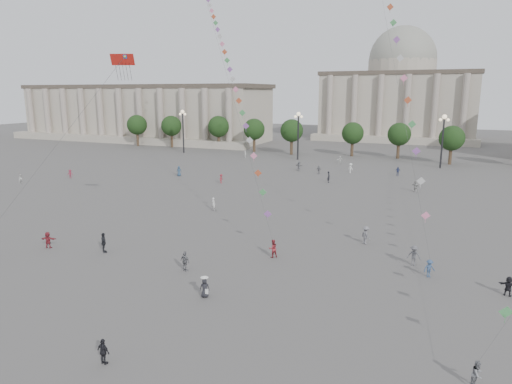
% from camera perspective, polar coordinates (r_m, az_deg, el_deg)
% --- Properties ---
extents(ground, '(360.00, 360.00, 0.00)m').
position_cam_1_polar(ground, '(35.55, -7.17, -12.58)').
color(ground, '#514E4C').
rests_on(ground, ground).
extents(hall_west, '(84.00, 26.22, 17.20)m').
position_cam_1_polar(hall_west, '(152.33, -14.00, 9.58)').
color(hall_west, '#ABA28F').
rests_on(hall_west, ground).
extents(hall_central, '(48.30, 34.30, 35.50)m').
position_cam_1_polar(hall_central, '(157.77, 17.51, 11.58)').
color(hall_central, '#ABA28F').
rests_on(hall_central, ground).
extents(tree_row, '(137.12, 5.12, 8.00)m').
position_cam_1_polar(tree_row, '(107.39, 14.31, 6.91)').
color(tree_row, '#3A2B1D').
rests_on(tree_row, ground).
extents(lamp_post_far_west, '(2.00, 0.90, 10.65)m').
position_cam_1_polar(lamp_post_far_west, '(115.71, -9.13, 8.47)').
color(lamp_post_far_west, '#262628').
rests_on(lamp_post_far_west, ground).
extents(lamp_post_mid_west, '(2.00, 0.90, 10.65)m').
position_cam_1_polar(lamp_post_mid_west, '(102.93, 5.31, 8.11)').
color(lamp_post_mid_west, '#262628').
rests_on(lamp_post_mid_west, ground).
extents(lamp_post_mid_east, '(2.00, 0.90, 10.65)m').
position_cam_1_polar(lamp_post_mid_east, '(97.99, 22.36, 7.02)').
color(lamp_post_mid_east, '#262628').
rests_on(lamp_post_mid_east, ground).
extents(person_crowd_0, '(1.00, 0.52, 1.63)m').
position_cam_1_polar(person_crowd_0, '(87.09, 17.29, 2.49)').
color(person_crowd_0, navy).
rests_on(person_crowd_0, ground).
extents(person_crowd_1, '(0.81, 0.91, 1.54)m').
position_cam_1_polar(person_crowd_1, '(85.50, -27.33, 1.45)').
color(person_crowd_1, silver).
rests_on(person_crowd_1, ground).
extents(person_crowd_2, '(1.14, 1.09, 1.55)m').
position_cam_1_polar(person_crowd_2, '(87.11, -22.21, 2.10)').
color(person_crowd_2, maroon).
rests_on(person_crowd_2, ground).
extents(person_crowd_3, '(1.48, 0.80, 1.52)m').
position_cam_1_polar(person_crowd_3, '(39.56, 29.01, -10.26)').
color(person_crowd_3, black).
rests_on(person_crowd_3, ground).
extents(person_crowd_4, '(1.35, 1.34, 1.56)m').
position_cam_1_polar(person_crowd_4, '(99.07, 10.44, 3.96)').
color(person_crowd_4, silver).
rests_on(person_crowd_4, ground).
extents(person_crowd_6, '(1.21, 0.71, 1.85)m').
position_cam_1_polar(person_crowd_6, '(42.67, 19.14, -7.51)').
color(person_crowd_6, '#57575B').
rests_on(person_crowd_6, ground).
extents(person_crowd_7, '(1.68, 1.44, 1.83)m').
position_cam_1_polar(person_crowd_7, '(73.80, 19.35, 0.72)').
color(person_crowd_7, '#B3B2AF').
rests_on(person_crowd_7, ground).
extents(person_crowd_10, '(0.41, 0.61, 1.67)m').
position_cam_1_polar(person_crowd_10, '(106.10, -1.34, 4.75)').
color(person_crowd_10, beige).
rests_on(person_crowd_10, ground).
extents(person_crowd_12, '(1.83, 1.14, 1.88)m').
position_cam_1_polar(person_crowd_12, '(88.70, 5.39, 3.25)').
color(person_crowd_12, slate).
rests_on(person_crowd_12, ground).
extents(person_crowd_13, '(0.72, 0.62, 1.66)m').
position_cam_1_polar(person_crowd_13, '(59.12, -5.33, -1.48)').
color(person_crowd_13, silver).
rests_on(person_crowd_13, ground).
extents(person_crowd_16, '(0.98, 0.55, 1.57)m').
position_cam_1_polar(person_crowd_16, '(85.75, 7.83, 2.77)').
color(person_crowd_16, slate).
rests_on(person_crowd_16, ground).
extents(person_crowd_17, '(0.58, 1.00, 1.54)m').
position_cam_1_polar(person_crowd_17, '(76.48, -4.36, 1.67)').
color(person_crowd_17, maroon).
rests_on(person_crowd_17, ground).
extents(person_crowd_18, '(0.59, 0.78, 1.94)m').
position_cam_1_polar(person_crowd_18, '(77.69, 9.07, 1.87)').
color(person_crowd_18, black).
rests_on(person_crowd_18, ground).
extents(person_crowd_19, '(1.38, 1.26, 1.86)m').
position_cam_1_polar(person_crowd_19, '(87.77, 11.74, 2.94)').
color(person_crowd_19, white).
rests_on(person_crowd_19, ground).
extents(person_crowd_20, '(1.33, 1.32, 1.85)m').
position_cam_1_polar(person_crowd_20, '(47.19, 13.56, -5.26)').
color(person_crowd_20, slate).
rests_on(person_crowd_20, ground).
extents(person_crowd_21, '(1.05, 0.97, 1.81)m').
position_cam_1_polar(person_crowd_21, '(84.04, -9.61, 2.60)').
color(person_crowd_21, navy).
rests_on(person_crowd_21, ground).
extents(tourist_1, '(1.17, 1.10, 1.94)m').
position_cam_1_polar(tourist_1, '(45.83, -18.51, -6.03)').
color(tourist_1, '#222328').
rests_on(tourist_1, ground).
extents(tourist_2, '(1.59, 0.91, 1.63)m').
position_cam_1_polar(tourist_2, '(49.19, -24.56, -5.47)').
color(tourist_2, maroon).
rests_on(tourist_2, ground).
extents(tourist_3, '(1.08, 0.66, 1.72)m').
position_cam_1_polar(tourist_3, '(39.70, -8.86, -8.55)').
color(tourist_3, slate).
rests_on(tourist_3, ground).
extents(tourist_4, '(0.93, 0.49, 1.52)m').
position_cam_1_polar(tourist_4, '(28.31, -18.53, -18.39)').
color(tourist_4, black).
rests_on(tourist_4, ground).
extents(kite_flyer_0, '(1.05, 1.04, 1.71)m').
position_cam_1_polar(kite_flyer_0, '(42.33, 2.13, -7.06)').
color(kite_flyer_0, maroon).
rests_on(kite_flyer_0, ground).
extents(kite_flyer_1, '(1.12, 1.02, 1.51)m').
position_cam_1_polar(kite_flyer_1, '(40.62, 20.85, -8.92)').
color(kite_flyer_1, '#324A70').
rests_on(kite_flyer_1, ground).
extents(kite_flyer_2, '(0.84, 0.91, 1.50)m').
position_cam_1_polar(kite_flyer_2, '(27.70, 25.93, -19.82)').
color(kite_flyer_2, slate).
rests_on(kite_flyer_2, ground).
extents(hat_person, '(0.85, 0.74, 1.69)m').
position_cam_1_polar(hat_person, '(34.74, -6.43, -11.72)').
color(hat_person, black).
rests_on(hat_person, ground).
extents(dragon_kite, '(5.72, 5.53, 21.12)m').
position_cam_1_polar(dragon_kite, '(46.06, -16.49, 14.52)').
color(dragon_kite, '#AE1912').
rests_on(dragon_kite, ground).
extents(kite_train_west, '(32.21, 42.88, 65.73)m').
position_cam_1_polar(kite_train_west, '(68.01, -4.38, 17.88)').
color(kite_train_west, '#3F3F3F').
rests_on(kite_train_west, ground).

